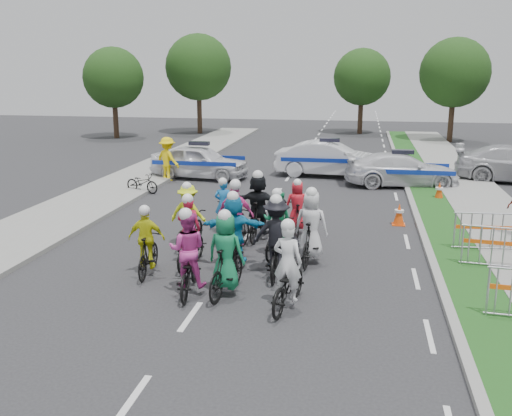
% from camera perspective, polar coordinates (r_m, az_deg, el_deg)
% --- Properties ---
extents(ground, '(90.00, 90.00, 0.00)m').
position_cam_1_polar(ground, '(11.64, -6.57, -10.75)').
color(ground, '#28282B').
rests_on(ground, ground).
extents(curb_right, '(0.20, 60.00, 0.12)m').
position_cam_1_polar(curb_right, '(15.95, 16.90, -4.19)').
color(curb_right, gray).
rests_on(curb_right, ground).
extents(grass_strip, '(1.20, 60.00, 0.11)m').
position_cam_1_polar(grass_strip, '(16.04, 19.39, -4.29)').
color(grass_strip, '#224E19').
rests_on(grass_strip, ground).
extents(sidewalk_left, '(3.00, 60.00, 0.13)m').
position_cam_1_polar(sidewalk_left, '(18.58, -21.42, -2.01)').
color(sidewalk_left, gray).
rests_on(sidewalk_left, ground).
extents(rider_0, '(0.99, 1.97, 1.92)m').
position_cam_1_polar(rider_0, '(11.77, 3.19, -7.05)').
color(rider_0, black).
rests_on(rider_0, ground).
extents(rider_1, '(0.89, 1.91, 1.94)m').
position_cam_1_polar(rider_1, '(12.37, -3.01, -5.41)').
color(rider_1, black).
rests_on(rider_1, ground).
extents(rider_2, '(0.91, 1.98, 1.95)m').
position_cam_1_polar(rider_2, '(12.55, -6.80, -5.36)').
color(rider_2, black).
rests_on(rider_2, ground).
extents(rider_3, '(0.90, 1.69, 1.74)m').
position_cam_1_polar(rider_3, '(13.80, -10.80, -3.94)').
color(rider_3, black).
rests_on(rider_3, ground).
extents(rider_4, '(1.13, 1.98, 2.00)m').
position_cam_1_polar(rider_4, '(13.53, 2.03, -3.62)').
color(rider_4, black).
rests_on(rider_4, ground).
extents(rider_5, '(1.61, 1.92, 1.97)m').
position_cam_1_polar(rider_5, '(14.00, -2.22, -2.81)').
color(rider_5, black).
rests_on(rider_5, ground).
extents(rider_6, '(0.72, 1.86, 1.88)m').
position_cam_1_polar(rider_6, '(14.26, -6.63, -3.42)').
color(rider_6, black).
rests_on(rider_6, ground).
extents(rider_7, '(0.89, 1.94, 1.99)m').
position_cam_1_polar(rider_7, '(14.42, 5.51, -2.58)').
color(rider_7, black).
rests_on(rider_7, ground).
extents(rider_8, '(0.93, 1.88, 1.84)m').
position_cam_1_polar(rider_8, '(14.96, 2.12, -2.27)').
color(rider_8, black).
rests_on(rider_8, ground).
extents(rider_9, '(1.07, 1.98, 2.02)m').
position_cam_1_polar(rider_9, '(15.20, -1.99, -1.66)').
color(rider_9, black).
rests_on(rider_9, ground).
extents(rider_10, '(1.07, 1.86, 1.84)m').
position_cam_1_polar(rider_10, '(15.82, -6.75, -1.34)').
color(rider_10, black).
rests_on(rider_10, ground).
extents(rider_11, '(1.65, 1.96, 2.03)m').
position_cam_1_polar(rider_11, '(16.37, 0.23, -0.25)').
color(rider_11, black).
rests_on(rider_11, ground).
extents(rider_12, '(0.64, 1.70, 1.72)m').
position_cam_1_polar(rider_12, '(17.00, -3.23, -0.69)').
color(rider_12, black).
rests_on(rider_12, ground).
extents(rider_13, '(0.77, 1.65, 1.69)m').
position_cam_1_polar(rider_13, '(16.97, 4.15, -0.42)').
color(rider_13, black).
rests_on(rider_13, ground).
extents(police_car_0, '(4.59, 2.36, 1.49)m').
position_cam_1_polar(police_car_0, '(25.75, -5.66, 4.63)').
color(police_car_0, silver).
rests_on(police_car_0, ground).
extents(police_car_1, '(4.93, 2.04, 1.59)m').
position_cam_1_polar(police_car_1, '(26.28, 7.33, 4.87)').
color(police_car_1, silver).
rests_on(police_car_1, ground).
extents(police_car_2, '(4.93, 2.57, 1.37)m').
position_cam_1_polar(police_car_2, '(24.70, 14.37, 3.72)').
color(police_car_2, silver).
rests_on(police_car_2, ground).
extents(marshal_hiviz, '(1.43, 1.20, 1.92)m').
position_cam_1_polar(marshal_hiviz, '(25.32, -8.83, 4.86)').
color(marshal_hiviz, yellow).
rests_on(marshal_hiviz, ground).
extents(barrier_1, '(2.04, 0.71, 1.12)m').
position_cam_1_polar(barrier_1, '(15.04, 23.54, -3.84)').
color(barrier_1, '#A5A8AD').
rests_on(barrier_1, ground).
extents(barrier_2, '(2.03, 0.64, 1.12)m').
position_cam_1_polar(barrier_2, '(16.39, 22.47, -2.35)').
color(barrier_2, '#A5A8AD').
rests_on(barrier_2, ground).
extents(cone_0, '(0.40, 0.40, 0.70)m').
position_cam_1_polar(cone_0, '(18.52, 14.11, -0.62)').
color(cone_0, '#F24C0C').
rests_on(cone_0, ground).
extents(cone_1, '(0.40, 0.40, 0.70)m').
position_cam_1_polar(cone_1, '(22.41, 17.85, 1.59)').
color(cone_1, '#F24C0C').
rests_on(cone_1, ground).
extents(parked_bike, '(1.62, 0.99, 0.80)m').
position_cam_1_polar(parked_bike, '(23.09, -11.32, 2.50)').
color(parked_bike, black).
rests_on(parked_bike, ground).
extents(tree_0, '(4.20, 4.20, 6.30)m').
position_cam_1_polar(tree_0, '(41.82, -14.08, 12.52)').
color(tree_0, '#382619').
rests_on(tree_0, ground).
extents(tree_1, '(4.55, 4.55, 6.82)m').
position_cam_1_polar(tree_1, '(40.52, 19.26, 12.65)').
color(tree_1, '#382619').
rests_on(tree_1, ground).
extents(tree_3, '(4.90, 4.90, 7.35)m').
position_cam_1_polar(tree_3, '(43.84, -5.78, 13.82)').
color(tree_3, '#382619').
rests_on(tree_3, ground).
extents(tree_4, '(4.20, 4.20, 6.30)m').
position_cam_1_polar(tree_4, '(44.11, 10.55, 12.75)').
color(tree_4, '#382619').
rests_on(tree_4, ground).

